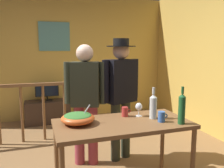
# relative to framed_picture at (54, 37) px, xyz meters

# --- Properties ---
(back_wall) EXTENTS (4.83, 0.10, 2.68)m
(back_wall) POSITION_rel_framed_picture_xyz_m (0.13, 0.06, -0.45)
(back_wall) COLOR gold
(back_wall) RESTS_ON ground_plane
(side_wall_right) EXTENTS (0.10, 3.91, 2.68)m
(side_wall_right) POSITION_rel_framed_picture_xyz_m (2.54, -1.76, -0.45)
(side_wall_right) COLOR gold
(side_wall_right) RESTS_ON ground_plane
(framed_picture) EXTENTS (0.65, 0.03, 0.61)m
(framed_picture) POSITION_rel_framed_picture_xyz_m (0.00, 0.00, 0.00)
(framed_picture) COLOR teal
(stair_railing) EXTENTS (2.50, 0.10, 1.02)m
(stair_railing) POSITION_rel_framed_picture_xyz_m (-0.46, -1.23, -1.18)
(stair_railing) COLOR brown
(stair_railing) RESTS_ON ground_plane
(tv_console) EXTENTS (0.90, 0.40, 0.47)m
(tv_console) POSITION_rel_framed_picture_xyz_m (-0.21, -0.29, -1.55)
(tv_console) COLOR #38281E
(tv_console) RESTS_ON ground_plane
(flat_screen_tv) EXTENTS (0.47, 0.12, 0.39)m
(flat_screen_tv) POSITION_rel_framed_picture_xyz_m (-0.21, -0.32, -1.09)
(flat_screen_tv) COLOR black
(flat_screen_tv) RESTS_ON tv_console
(serving_table) EXTENTS (1.41, 0.69, 0.77)m
(serving_table) POSITION_rel_framed_picture_xyz_m (0.43, -2.98, -1.10)
(serving_table) COLOR brown
(serving_table) RESTS_ON ground_plane
(salad_bowl) EXTENTS (0.34, 0.34, 0.19)m
(salad_bowl) POSITION_rel_framed_picture_xyz_m (-0.03, -2.89, -0.96)
(salad_bowl) COLOR #DB5B23
(salad_bowl) RESTS_ON serving_table
(wine_glass) EXTENTS (0.08, 0.08, 0.15)m
(wine_glass) POSITION_rel_framed_picture_xyz_m (0.67, -2.84, -0.91)
(wine_glass) COLOR silver
(wine_glass) RESTS_ON serving_table
(wine_bottle_clear) EXTENTS (0.08, 0.08, 0.34)m
(wine_bottle_clear) POSITION_rel_framed_picture_xyz_m (0.79, -2.96, -0.88)
(wine_bottle_clear) COLOR silver
(wine_bottle_clear) RESTS_ON serving_table
(wine_bottle_green) EXTENTS (0.07, 0.07, 0.38)m
(wine_bottle_green) POSITION_rel_framed_picture_xyz_m (0.97, -3.22, -0.86)
(wine_bottle_green) COLOR #1E5628
(wine_bottle_green) RESTS_ON serving_table
(mug_red) EXTENTS (0.11, 0.07, 0.11)m
(mug_red) POSITION_rel_framed_picture_xyz_m (0.53, -2.79, -0.97)
(mug_red) COLOR #B7332D
(mug_red) RESTS_ON serving_table
(mug_blue) EXTENTS (0.11, 0.07, 0.11)m
(mug_blue) POSITION_rel_framed_picture_xyz_m (0.82, -3.10, -0.96)
(mug_blue) COLOR #3866B2
(mug_blue) RESTS_ON serving_table
(person_standing_left) EXTENTS (0.52, 0.33, 1.58)m
(person_standing_left) POSITION_rel_framed_picture_xyz_m (0.18, -2.27, -0.87)
(person_standing_left) COLOR #9E3842
(person_standing_left) RESTS_ON ground_plane
(person_standing_right) EXTENTS (0.57, 0.38, 1.66)m
(person_standing_right) POSITION_rel_framed_picture_xyz_m (0.67, -2.27, -0.80)
(person_standing_right) COLOR #2D3323
(person_standing_right) RESTS_ON ground_plane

